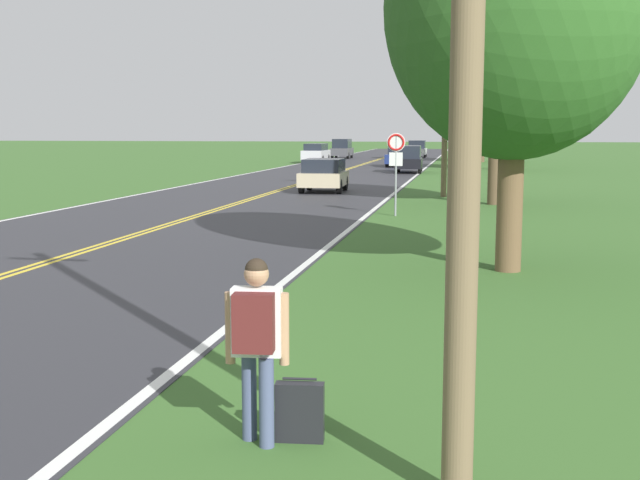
{
  "coord_description": "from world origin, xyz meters",
  "views": [
    {
      "loc": [
        8.86,
        -3.95,
        2.8
      ],
      "look_at": [
        6.59,
        8.1,
        1.13
      ],
      "focal_mm": 45.0,
      "sensor_mm": 36.0,
      "label": 1
    }
  ],
  "objects_px": {
    "traffic_sign": "(396,153)",
    "car_silver_suv_receding": "(316,153)",
    "car_white_van_horizon": "(417,148)",
    "hitchhiker_person": "(256,332)",
    "car_dark_blue_sedan_mid_far": "(400,156)",
    "tree_left_verge": "(483,93)",
    "tree_mid_treeline": "(516,8)",
    "car_champagne_hatchback_approaching": "(324,174)",
    "car_dark_grey_van_distant": "(342,148)",
    "suitcase": "(300,412)",
    "tree_behind_sign": "(498,55)",
    "tree_right_cluster": "(512,95)",
    "car_black_van_mid_near": "(409,159)"
  },
  "relations": [
    {
      "from": "suitcase",
      "to": "car_white_van_horizon",
      "type": "bearing_deg",
      "value": -2.37
    },
    {
      "from": "tree_behind_sign",
      "to": "car_silver_suv_receding",
      "type": "height_order",
      "value": "tree_behind_sign"
    },
    {
      "from": "hitchhiker_person",
      "to": "car_silver_suv_receding",
      "type": "distance_m",
      "value": 62.76
    },
    {
      "from": "car_dark_grey_van_distant",
      "to": "tree_left_verge",
      "type": "bearing_deg",
      "value": -117.42
    },
    {
      "from": "car_dark_grey_van_distant",
      "to": "traffic_sign",
      "type": "bearing_deg",
      "value": -169.33
    },
    {
      "from": "hitchhiker_person",
      "to": "car_dark_grey_van_distant",
      "type": "xyz_separation_m",
      "value": [
        -11.07,
        73.91,
        -0.03
      ]
    },
    {
      "from": "tree_left_verge",
      "to": "tree_behind_sign",
      "type": "distance_m",
      "value": 42.3
    },
    {
      "from": "hitchhiker_person",
      "to": "traffic_sign",
      "type": "xyz_separation_m",
      "value": [
        -0.6,
        19.69,
        1.02
      ]
    },
    {
      "from": "car_white_van_horizon",
      "to": "traffic_sign",
      "type": "bearing_deg",
      "value": 2.21
    },
    {
      "from": "car_dark_blue_sedan_mid_far",
      "to": "car_silver_suv_receding",
      "type": "height_order",
      "value": "car_silver_suv_receding"
    },
    {
      "from": "hitchhiker_person",
      "to": "traffic_sign",
      "type": "distance_m",
      "value": 19.73
    },
    {
      "from": "tree_mid_treeline",
      "to": "car_white_van_horizon",
      "type": "xyz_separation_m",
      "value": [
        -6.43,
        69.31,
        -4.22
      ]
    },
    {
      "from": "traffic_sign",
      "to": "car_dark_grey_van_distant",
      "type": "bearing_deg",
      "value": 100.93
    },
    {
      "from": "hitchhiker_person",
      "to": "car_dark_grey_van_distant",
      "type": "bearing_deg",
      "value": 3.12
    },
    {
      "from": "tree_behind_sign",
      "to": "car_champagne_hatchback_approaching",
      "type": "height_order",
      "value": "tree_behind_sign"
    },
    {
      "from": "tree_mid_treeline",
      "to": "tree_right_cluster",
      "type": "height_order",
      "value": "tree_mid_treeline"
    },
    {
      "from": "car_dark_blue_sedan_mid_far",
      "to": "car_silver_suv_receding",
      "type": "xyz_separation_m",
      "value": [
        -7.74,
        5.43,
        0.07
      ]
    },
    {
      "from": "tree_right_cluster",
      "to": "car_dark_blue_sedan_mid_far",
      "type": "xyz_separation_m",
      "value": [
        -8.22,
        4.3,
        -4.46
      ]
    },
    {
      "from": "car_dark_grey_van_distant",
      "to": "car_white_van_horizon",
      "type": "distance_m",
      "value": 8.84
    },
    {
      "from": "tree_right_cluster",
      "to": "car_dark_blue_sedan_mid_far",
      "type": "height_order",
      "value": "tree_right_cluster"
    },
    {
      "from": "car_champagne_hatchback_approaching",
      "to": "car_dark_blue_sedan_mid_far",
      "type": "height_order",
      "value": "car_dark_blue_sedan_mid_far"
    },
    {
      "from": "tree_behind_sign",
      "to": "tree_mid_treeline",
      "type": "bearing_deg",
      "value": -90.46
    },
    {
      "from": "tree_mid_treeline",
      "to": "car_white_van_horizon",
      "type": "bearing_deg",
      "value": 95.3
    },
    {
      "from": "car_champagne_hatchback_approaching",
      "to": "car_dark_grey_van_distant",
      "type": "relative_size",
      "value": 0.84
    },
    {
      "from": "car_dark_grey_van_distant",
      "to": "car_champagne_hatchback_approaching",
      "type": "bearing_deg",
      "value": -172.22
    },
    {
      "from": "hitchhiker_person",
      "to": "car_dark_blue_sedan_mid_far",
      "type": "relative_size",
      "value": 0.36
    },
    {
      "from": "car_dark_grey_van_distant",
      "to": "tree_mid_treeline",
      "type": "bearing_deg",
      "value": -168.25
    },
    {
      "from": "car_dark_blue_sedan_mid_far",
      "to": "car_silver_suv_receding",
      "type": "bearing_deg",
      "value": -125.1
    },
    {
      "from": "car_dark_grey_van_distant",
      "to": "car_dark_blue_sedan_mid_far",
      "type": "bearing_deg",
      "value": -157.48
    },
    {
      "from": "car_silver_suv_receding",
      "to": "car_black_van_mid_near",
      "type": "bearing_deg",
      "value": -146.75
    },
    {
      "from": "hitchhiker_person",
      "to": "car_dark_blue_sedan_mid_far",
      "type": "distance_m",
      "value": 56.41
    },
    {
      "from": "suitcase",
      "to": "traffic_sign",
      "type": "xyz_separation_m",
      "value": [
        -0.96,
        19.54,
        1.78
      ]
    },
    {
      "from": "traffic_sign",
      "to": "tree_left_verge",
      "type": "distance_m",
      "value": 47.45
    },
    {
      "from": "tree_right_cluster",
      "to": "car_silver_suv_receding",
      "type": "height_order",
      "value": "tree_right_cluster"
    },
    {
      "from": "car_silver_suv_receding",
      "to": "car_dark_grey_van_distant",
      "type": "height_order",
      "value": "car_dark_grey_van_distant"
    },
    {
      "from": "hitchhiker_person",
      "to": "tree_left_verge",
      "type": "height_order",
      "value": "tree_left_verge"
    },
    {
      "from": "hitchhiker_person",
      "to": "traffic_sign",
      "type": "height_order",
      "value": "traffic_sign"
    },
    {
      "from": "car_dark_blue_sedan_mid_far",
      "to": "car_dark_grey_van_distant",
      "type": "bearing_deg",
      "value": -157.24
    },
    {
      "from": "traffic_sign",
      "to": "car_silver_suv_receding",
      "type": "height_order",
      "value": "traffic_sign"
    },
    {
      "from": "traffic_sign",
      "to": "car_champagne_hatchback_approaching",
      "type": "xyz_separation_m",
      "value": [
        -4.19,
        9.77,
        -1.24
      ]
    },
    {
      "from": "tree_mid_treeline",
      "to": "car_champagne_hatchback_approaching",
      "type": "bearing_deg",
      "value": 110.49
    },
    {
      "from": "tree_left_verge",
      "to": "car_black_van_mid_near",
      "type": "distance_m",
      "value": 20.86
    },
    {
      "from": "tree_left_verge",
      "to": "tree_mid_treeline",
      "type": "bearing_deg",
      "value": -90.08
    },
    {
      "from": "tree_left_verge",
      "to": "car_white_van_horizon",
      "type": "height_order",
      "value": "tree_left_verge"
    },
    {
      "from": "car_dark_grey_van_distant",
      "to": "car_white_van_horizon",
      "type": "xyz_separation_m",
      "value": [
        7.25,
        5.05,
        -0.08
      ]
    },
    {
      "from": "car_dark_grey_van_distant",
      "to": "car_white_van_horizon",
      "type": "bearing_deg",
      "value": -55.38
    },
    {
      "from": "suitcase",
      "to": "tree_mid_treeline",
      "type": "relative_size",
      "value": 0.07
    },
    {
      "from": "car_champagne_hatchback_approaching",
      "to": "car_silver_suv_receding",
      "type": "xyz_separation_m",
      "value": [
        -6.61,
        32.26,
        0.09
      ]
    },
    {
      "from": "tree_right_cluster",
      "to": "car_black_van_mid_near",
      "type": "relative_size",
      "value": 1.94
    },
    {
      "from": "car_black_van_mid_near",
      "to": "car_silver_suv_receding",
      "type": "bearing_deg",
      "value": -149.65
    }
  ]
}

